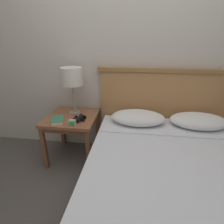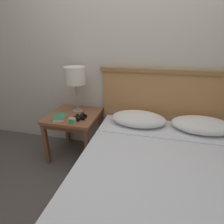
# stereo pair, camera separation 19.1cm
# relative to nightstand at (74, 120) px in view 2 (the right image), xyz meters

# --- Properties ---
(ground_plane) EXTENTS (20.00, 20.00, 0.00)m
(ground_plane) POSITION_rel_nightstand_xyz_m (0.61, -0.77, -0.49)
(ground_plane) COLOR #514C47
(ground_plane) RESTS_ON ground
(wall_back) EXTENTS (8.00, 0.06, 2.60)m
(wall_back) POSITION_rel_nightstand_xyz_m (0.61, 0.33, 0.81)
(wall_back) COLOR beige
(wall_back) RESTS_ON ground_plane
(nightstand) EXTENTS (0.58, 0.58, 0.56)m
(nightstand) POSITION_rel_nightstand_xyz_m (0.00, 0.00, 0.00)
(nightstand) COLOR brown
(nightstand) RESTS_ON ground_plane
(bed) EXTENTS (1.62, 2.02, 1.10)m
(bed) POSITION_rel_nightstand_xyz_m (1.09, -0.64, -0.20)
(bed) COLOR brown
(bed) RESTS_ON ground_plane
(table_lamp) EXTENTS (0.24, 0.24, 0.55)m
(table_lamp) POSITION_rel_nightstand_xyz_m (0.01, 0.10, 0.51)
(table_lamp) COLOR gray
(table_lamp) RESTS_ON nightstand
(book_on_nightstand) EXTENTS (0.19, 0.23, 0.03)m
(book_on_nightstand) POSITION_rel_nightstand_xyz_m (-0.11, -0.15, 0.09)
(book_on_nightstand) COLOR silver
(book_on_nightstand) RESTS_ON nightstand
(binoculars_pair) EXTENTS (0.14, 0.16, 0.05)m
(binoculars_pair) POSITION_rel_nightstand_xyz_m (0.13, -0.09, 0.10)
(binoculars_pair) COLOR black
(binoculars_pair) RESTS_ON nightstand
(alarm_clock) EXTENTS (0.07, 0.05, 0.06)m
(alarm_clock) POSITION_rel_nightstand_xyz_m (0.09, -0.22, 0.11)
(alarm_clock) COLOR #B7B2A8
(alarm_clock) RESTS_ON nightstand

